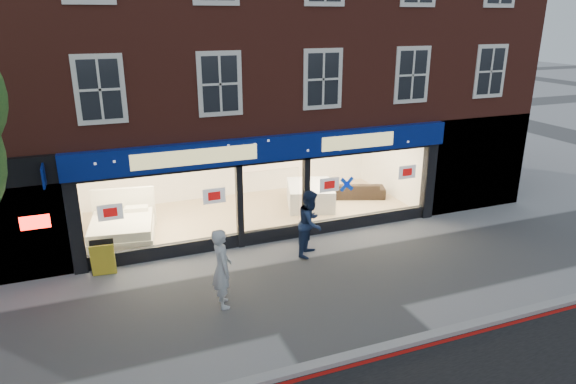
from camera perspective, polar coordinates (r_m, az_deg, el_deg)
ground at (r=13.22m, az=3.02°, el=-10.49°), size 120.00×120.00×0.00m
kerb_line at (r=10.94m, az=10.04°, el=-17.78°), size 60.00×0.10×0.01m
kerb_stone at (r=11.04m, az=9.50°, el=-17.00°), size 60.00×0.25×0.12m
showroom_floor at (r=17.65m, az=-4.00°, el=-2.51°), size 11.00×4.50×0.10m
building at (r=18.05m, az=-6.28°, el=19.40°), size 19.00×8.26×10.30m
display_bed at (r=16.27m, az=-17.91°, el=-3.80°), size 2.20×2.53×1.29m
bedside_table at (r=17.33m, az=-18.56°, el=-2.77°), size 0.59×0.59×0.55m
mattress_stack at (r=18.20m, az=2.47°, el=-0.35°), size 2.07×2.34×0.77m
sofa at (r=19.23m, az=7.78°, el=0.24°), size 2.09×1.39×0.57m
a_board at (r=14.40m, az=-19.88°, el=-6.96°), size 0.66×0.46×0.95m
pedestrian_grey at (r=12.11m, az=-7.35°, el=-8.37°), size 0.50×0.73×1.94m
pedestrian_blue at (r=14.53m, az=2.52°, el=-3.46°), size 1.16×1.18×1.92m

